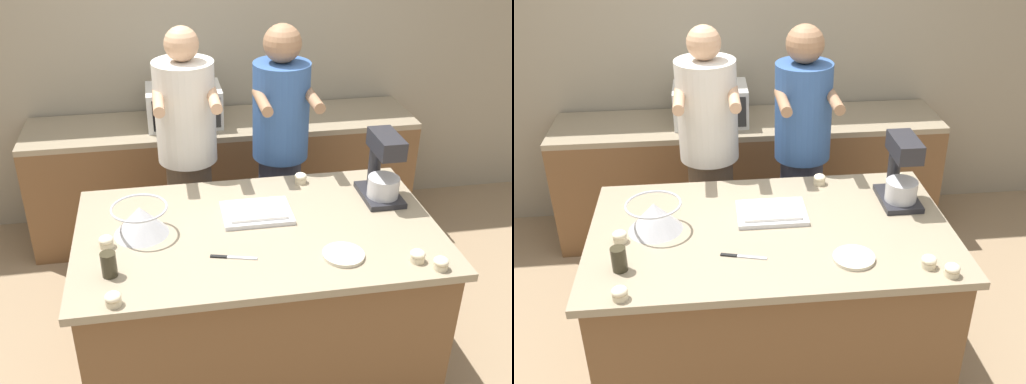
# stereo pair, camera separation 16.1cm
# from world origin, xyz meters

# --- Properties ---
(ground_plane) EXTENTS (16.00, 16.00, 0.00)m
(ground_plane) POSITION_xyz_m (0.00, 0.00, 0.00)
(ground_plane) COLOR #937A5B
(back_wall) EXTENTS (10.00, 0.06, 2.70)m
(back_wall) POSITION_xyz_m (0.00, 1.86, 1.35)
(back_wall) COLOR gray
(back_wall) RESTS_ON ground_plane
(island_counter) EXTENTS (1.82, 1.09, 0.91)m
(island_counter) POSITION_xyz_m (0.00, 0.00, 0.46)
(island_counter) COLOR brown
(island_counter) RESTS_ON ground_plane
(back_counter) EXTENTS (2.80, 0.60, 0.89)m
(back_counter) POSITION_xyz_m (0.00, 1.51, 0.45)
(back_counter) COLOR brown
(back_counter) RESTS_ON ground_plane
(person_left) EXTENTS (0.37, 0.52, 1.75)m
(person_left) POSITION_xyz_m (-0.29, 0.82, 0.91)
(person_left) COLOR brown
(person_left) RESTS_ON ground_plane
(person_right) EXTENTS (0.36, 0.51, 1.74)m
(person_right) POSITION_xyz_m (0.28, 0.82, 0.92)
(person_right) COLOR #33384C
(person_right) RESTS_ON ground_plane
(stand_mixer) EXTENTS (0.20, 0.30, 0.38)m
(stand_mixer) POSITION_xyz_m (0.72, 0.20, 1.08)
(stand_mixer) COLOR #232328
(stand_mixer) RESTS_ON island_counter
(mixing_bowl) EXTENTS (0.28, 0.28, 0.15)m
(mixing_bowl) POSITION_xyz_m (-0.58, 0.05, 0.99)
(mixing_bowl) COLOR #BCBCC1
(mixing_bowl) RESTS_ON island_counter
(baking_tray) EXTENTS (0.36, 0.27, 0.04)m
(baking_tray) POSITION_xyz_m (0.02, 0.13, 0.93)
(baking_tray) COLOR silver
(baking_tray) RESTS_ON island_counter
(microwave_oven) EXTENTS (0.52, 0.36, 0.27)m
(microwave_oven) POSITION_xyz_m (-0.27, 1.51, 1.03)
(microwave_oven) COLOR silver
(microwave_oven) RESTS_ON back_counter
(drinking_glass) EXTENTS (0.07, 0.07, 0.12)m
(drinking_glass) POSITION_xyz_m (-0.71, -0.27, 0.97)
(drinking_glass) COLOR #332D1E
(drinking_glass) RESTS_ON island_counter
(small_plate) EXTENTS (0.20, 0.20, 0.02)m
(small_plate) POSITION_xyz_m (0.35, -0.31, 0.92)
(small_plate) COLOR beige
(small_plate) RESTS_ON island_counter
(knife) EXTENTS (0.22, 0.07, 0.01)m
(knife) POSITION_xyz_m (-0.17, -0.23, 0.92)
(knife) COLOR #BCBCC1
(knife) RESTS_ON island_counter
(cupcake_0) EXTENTS (0.07, 0.07, 0.06)m
(cupcake_0) POSITION_xyz_m (0.68, -0.40, 0.94)
(cupcake_0) COLOR beige
(cupcake_0) RESTS_ON island_counter
(cupcake_1) EXTENTS (0.07, 0.07, 0.06)m
(cupcake_1) POSITION_xyz_m (-0.74, -0.04, 0.94)
(cupcake_1) COLOR beige
(cupcake_1) RESTS_ON island_counter
(cupcake_2) EXTENTS (0.07, 0.07, 0.06)m
(cupcake_2) POSITION_xyz_m (0.78, 0.41, 0.94)
(cupcake_2) COLOR beige
(cupcake_2) RESTS_ON island_counter
(cupcake_3) EXTENTS (0.07, 0.07, 0.06)m
(cupcake_3) POSITION_xyz_m (0.76, -0.48, 0.94)
(cupcake_3) COLOR beige
(cupcake_3) RESTS_ON island_counter
(cupcake_4) EXTENTS (0.07, 0.07, 0.06)m
(cupcake_4) POSITION_xyz_m (-0.69, -0.48, 0.94)
(cupcake_4) COLOR beige
(cupcake_4) RESTS_ON island_counter
(cupcake_5) EXTENTS (0.07, 0.07, 0.06)m
(cupcake_5) POSITION_xyz_m (0.33, 0.45, 0.94)
(cupcake_5) COLOR beige
(cupcake_5) RESTS_ON island_counter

